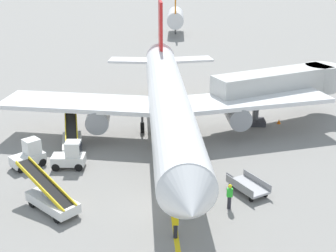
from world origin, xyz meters
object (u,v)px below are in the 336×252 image
Objects in this scene: safety_cone_nose_left at (279,121)px; ground_crew_wing_walker at (230,196)px; safety_cone_nose_right at (167,145)px; belt_loader_forward_hold at (51,199)px; baggage_tug_near_wing at (70,156)px; ground_crew_marshaller at (176,224)px; jet_bridge at (285,83)px; baggage_cart_loaded at (248,186)px; belt_loader_aft_hold at (72,141)px; airliner at (168,100)px; baggage_tug_by_cargo_door at (29,155)px.

ground_crew_wing_walker is at bearing -112.15° from safety_cone_nose_left.
safety_cone_nose_left and safety_cone_nose_right have the same top height.
safety_cone_nose_left is (17.18, 15.53, -0.56)m from belt_loader_forward_hold.
baggage_tug_near_wing is 1.43× the size of ground_crew_marshaller.
ground_crew_wing_walker is at bearing 2.00° from belt_loader_forward_hold.
ground_crew_wing_walker is (11.02, 0.38, 0.13)m from belt_loader_forward_hold.
ground_crew_wing_walker is 16.36m from safety_cone_nose_left.
jet_bridge reaches higher than safety_cone_nose_right.
ground_crew_wing_walker is (-1.45, -2.10, 0.44)m from baggage_cart_loaded.
baggage_cart_loaded is 2.13× the size of ground_crew_wing_walker.
belt_loader_forward_hold reaches higher than safety_cone_nose_right.
ground_crew_marshaller is (8.39, -11.99, 0.13)m from belt_loader_aft_hold.
airliner is at bearing 109.55° from ground_crew_wing_walker.
airliner reaches higher than belt_loader_aft_hold.
baggage_cart_loaded is 7.13m from ground_crew_marshaller.
belt_loader_forward_hold reaches higher than ground_crew_marshaller.
jet_bridge reaches higher than baggage_cart_loaded.
baggage_cart_loaded is at bearing -15.27° from baggage_tug_near_wing.
belt_loader_aft_hold reaches higher than safety_cone_nose_left.
belt_loader_aft_hold is 18.98m from safety_cone_nose_left.
jet_bridge is at bearing 43.29° from belt_loader_forward_hold.
airliner is at bearing 120.64° from baggage_cart_loaded.
airliner is at bearing 18.20° from belt_loader_aft_hold.
belt_loader_aft_hold is 11.73× the size of safety_cone_nose_left.
baggage_cart_loaded is at bearing -110.26° from jet_bridge.
airliner reaches higher than baggage_tug_by_cargo_door.
ground_crew_marshaller is (-10.02, -19.47, -2.63)m from jet_bridge.
safety_cone_nose_left is at bearing 20.44° from airliner.
baggage_tug_near_wing is 5.92m from belt_loader_forward_hold.
baggage_tug_near_wing is at bearing -3.30° from baggage_tug_by_cargo_door.
ground_crew_wing_walker reaches higher than safety_cone_nose_right.
belt_loader_forward_hold is at bearing -168.74° from baggage_cart_loaded.
ground_crew_marshaller reaches higher than safety_cone_nose_left.
safety_cone_nose_right is (-10.22, -5.79, 0.00)m from safety_cone_nose_left.
airliner is 80.33× the size of safety_cone_nose_left.
belt_loader_forward_hold is (-6.99, -11.73, -2.64)m from airliner.
baggage_tug_by_cargo_door is 22.47m from safety_cone_nose_left.
ground_crew_wing_walker is at bearing -66.52° from safety_cone_nose_right.
jet_bridge is 3.48× the size of baggage_cart_loaded.
jet_bridge is at bearing 32.87° from safety_cone_nose_right.
ground_crew_marshaller is 1.00× the size of ground_crew_wing_walker.
safety_cone_nose_right is (-10.75, -6.95, -3.32)m from jet_bridge.
ground_crew_wing_walker is at bearing -26.43° from baggage_tug_near_wing.
airliner is at bearing -159.56° from safety_cone_nose_left.
baggage_tug_by_cargo_door reaches higher than ground_crew_marshaller.
baggage_tug_by_cargo_door is at bearing 176.70° from baggage_tug_near_wing.
jet_bridge is 15.44m from baggage_cart_loaded.
baggage_cart_loaded is at bearing -109.86° from safety_cone_nose_left.
ground_crew_wing_walker is at bearing -112.32° from jet_bridge.
belt_loader_aft_hold is at bearing -161.80° from airliner.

